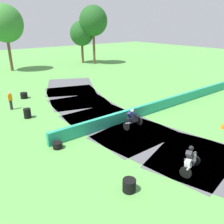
% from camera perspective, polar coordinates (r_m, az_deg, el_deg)
% --- Properties ---
extents(ground_plane, '(120.00, 120.00, 0.00)m').
position_cam_1_polar(ground_plane, '(17.85, 0.78, -3.05)').
color(ground_plane, '#569947').
extents(track_asphalt, '(10.31, 34.64, 0.01)m').
position_cam_1_polar(track_asphalt, '(18.64, 3.91, -2.01)').
color(track_asphalt, '#515156').
rests_on(track_asphalt, ground).
extents(safety_barrier, '(21.69, 0.38, 0.90)m').
position_cam_1_polar(safety_barrier, '(21.27, 12.13, 1.80)').
color(safety_barrier, '#239375').
rests_on(safety_barrier, ground).
extents(motorcycle_lead_black, '(1.68, 0.85, 1.43)m').
position_cam_1_polar(motorcycle_lead_black, '(17.28, 5.15, -1.67)').
color(motorcycle_lead_black, black).
rests_on(motorcycle_lead_black, ground).
extents(motorcycle_chase_white, '(1.68, 1.03, 1.42)m').
position_cam_1_polar(motorcycle_chase_white, '(12.99, 18.74, -10.89)').
color(motorcycle_chase_white, black).
rests_on(motorcycle_chase_white, ground).
extents(tire_stack_near, '(0.70, 0.70, 0.60)m').
position_cam_1_polar(tire_stack_near, '(25.60, -20.75, 3.81)').
color(tire_stack_near, black).
rests_on(tire_stack_near, ground).
extents(tire_stack_mid_a, '(0.58, 0.58, 0.80)m').
position_cam_1_polar(tire_stack_mid_a, '(20.14, -20.03, -0.29)').
color(tire_stack_mid_a, black).
rests_on(tire_stack_mid_a, ground).
extents(tire_stack_mid_b, '(0.60, 0.60, 0.40)m').
position_cam_1_polar(tire_stack_mid_b, '(14.92, -13.19, -7.93)').
color(tire_stack_mid_b, black).
rests_on(tire_stack_mid_b, ground).
extents(tire_stack_far, '(0.63, 0.63, 0.60)m').
position_cam_1_polar(tire_stack_far, '(11.24, 4.23, -17.46)').
color(tire_stack_far, black).
rests_on(tire_stack_far, ground).
extents(track_marshal, '(0.34, 0.24, 1.63)m').
position_cam_1_polar(track_marshal, '(22.52, -23.61, 2.54)').
color(track_marshal, '#232328').
rests_on(track_marshal, ground).
extents(traffic_cone, '(0.28, 0.28, 0.44)m').
position_cam_1_polar(traffic_cone, '(18.92, 25.44, -3.06)').
color(traffic_cone, orange).
rests_on(traffic_cone, ground).
extents(tree_far_left, '(5.02, 5.02, 10.24)m').
position_cam_1_polar(tree_far_left, '(44.73, -4.60, 21.34)').
color(tree_far_left, brown).
rests_on(tree_far_left, ground).
extents(tree_far_right, '(5.35, 5.35, 9.99)m').
position_cam_1_polar(tree_far_right, '(41.04, -24.70, 19.08)').
color(tree_far_right, brown).
rests_on(tree_far_right, ground).
extents(tree_mid_rise, '(4.29, 4.29, 7.67)m').
position_cam_1_polar(tree_mid_rise, '(45.95, -7.45, 18.51)').
color(tree_mid_rise, brown).
rests_on(tree_mid_rise, ground).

